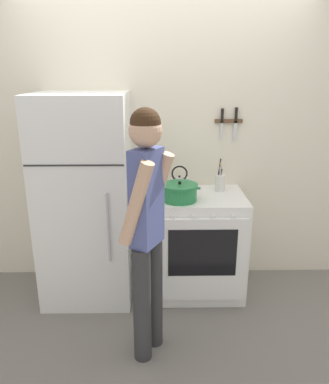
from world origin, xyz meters
The scene contains 9 objects.
ground_plane centered at (0.00, 0.00, 0.00)m, with size 14.00×14.00×0.00m, color slate.
wall_back centered at (0.00, 0.03, 1.27)m, with size 10.00×0.06×2.55m.
refrigerator centered at (-0.65, -0.33, 0.86)m, with size 0.73×0.69×1.73m.
stove_range centered at (0.30, -0.33, 0.45)m, with size 0.77×0.65×0.89m.
dutch_oven_pot centered at (0.13, -0.42, 0.96)m, with size 0.33×0.29×0.16m.
tea_kettle centered at (0.14, -0.18, 0.96)m, with size 0.23×0.18×0.23m.
utensil_jar centered at (0.49, -0.18, 0.97)m, with size 0.08×0.08×0.28m.
person centered at (-0.12, -1.08, 0.96)m, with size 0.38×0.42×1.69m.
wall_knife_strip centered at (0.57, -0.02, 1.48)m, with size 0.24×0.03×0.29m.
Camera 1 is at (-0.04, -3.27, 1.89)m, focal length 35.00 mm.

